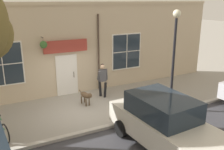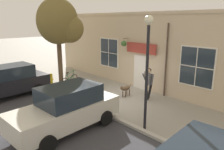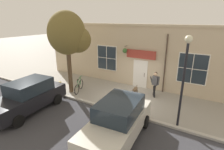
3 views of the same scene
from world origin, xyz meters
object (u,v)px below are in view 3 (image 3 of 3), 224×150
(pedestrian_walking, at_px, (155,82))
(leaning_bicycle, at_px, (79,86))
(parked_car_mid_block, at_px, (118,120))
(dog_on_leash, at_px, (135,90))
(parked_car_nearest_curb, at_px, (28,96))
(street_lamp, at_px, (185,69))
(fire_hydrant, at_px, (60,86))
(street_tree_by_curb, at_px, (70,35))

(pedestrian_walking, distance_m, leaning_bicycle, 5.34)
(parked_car_mid_block, bearing_deg, dog_on_leash, -166.55)
(parked_car_nearest_curb, distance_m, street_lamp, 8.29)
(pedestrian_walking, distance_m, parked_car_nearest_curb, 7.75)
(pedestrian_walking, height_order, fire_hydrant, pedestrian_walking)
(pedestrian_walking, relative_size, fire_hydrant, 2.24)
(parked_car_mid_block, bearing_deg, fire_hydrant, -112.20)
(leaning_bicycle, bearing_deg, parked_car_nearest_curb, -9.91)
(fire_hydrant, bearing_deg, parked_car_nearest_curb, 9.96)
(pedestrian_walking, xyz_separation_m, parked_car_mid_block, (5.00, -0.08, -0.16))
(dog_on_leash, bearing_deg, parked_car_mid_block, 13.45)
(street_tree_by_curb, height_order, leaning_bicycle, street_tree_by_curb)
(parked_car_mid_block, bearing_deg, street_lamp, 136.28)
(dog_on_leash, relative_size, fire_hydrant, 1.42)
(dog_on_leash, height_order, leaning_bicycle, leaning_bicycle)
(parked_car_nearest_curb, relative_size, street_lamp, 1.01)
(leaning_bicycle, height_order, parked_car_nearest_curb, parked_car_nearest_curb)
(leaning_bicycle, xyz_separation_m, street_lamp, (0.97, 7.00, 2.52))
(parked_car_nearest_curb, relative_size, parked_car_mid_block, 1.00)
(leaning_bicycle, relative_size, fire_hydrant, 2.13)
(pedestrian_walking, bearing_deg, dog_on_leash, -62.60)
(street_tree_by_curb, relative_size, parked_car_mid_block, 1.26)
(parked_car_nearest_curb, bearing_deg, fire_hydrant, -170.04)
(pedestrian_walking, relative_size, parked_car_mid_block, 0.39)
(leaning_bicycle, relative_size, parked_car_nearest_curb, 0.37)
(leaning_bicycle, distance_m, fire_hydrant, 1.33)
(parked_car_nearest_curb, distance_m, parked_car_mid_block, 5.53)
(dog_on_leash, bearing_deg, parked_car_nearest_curb, -43.01)
(street_lamp, bearing_deg, fire_hydrant, -91.75)
(street_lamp, bearing_deg, street_tree_by_curb, -95.57)
(street_tree_by_curb, height_order, fire_hydrant, street_tree_by_curb)
(street_tree_by_curb, xyz_separation_m, parked_car_nearest_curb, (3.28, -0.33, -3.11))
(fire_hydrant, bearing_deg, street_lamp, 88.25)
(pedestrian_walking, xyz_separation_m, street_tree_by_curb, (2.08, -5.26, 2.94))
(leaning_bicycle, bearing_deg, pedestrian_walking, 110.17)
(dog_on_leash, xyz_separation_m, leaning_bicycle, (1.24, -3.84, -0.09))
(fire_hydrant, bearing_deg, dog_on_leash, 111.59)
(parked_car_nearest_curb, relative_size, fire_hydrant, 5.72)
(parked_car_mid_block, xyz_separation_m, street_lamp, (-2.20, 2.11, 2.02))
(leaning_bicycle, xyz_separation_m, parked_car_nearest_curb, (3.54, -0.62, 0.50))
(dog_on_leash, height_order, street_lamp, street_lamp)
(dog_on_leash, distance_m, parked_car_mid_block, 4.56)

